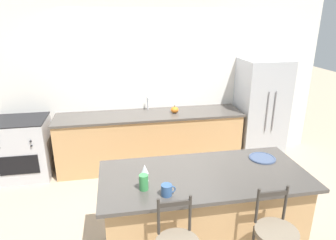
# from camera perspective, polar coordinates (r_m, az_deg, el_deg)

# --- Properties ---
(ground_plane) EXTENTS (18.00, 18.00, 0.00)m
(ground_plane) POSITION_cam_1_polar(r_m,az_deg,el_deg) (4.82, -2.77, -10.42)
(ground_plane) COLOR tan
(wall_back) EXTENTS (6.00, 0.07, 2.70)m
(wall_back) POSITION_cam_1_polar(r_m,az_deg,el_deg) (5.00, -4.12, 7.31)
(wall_back) COLOR silver
(wall_back) RESTS_ON ground_plane
(back_counter) EXTENTS (2.97, 0.70, 0.90)m
(back_counter) POSITION_cam_1_polar(r_m,az_deg,el_deg) (4.96, -3.45, -3.67)
(back_counter) COLOR tan
(back_counter) RESTS_ON ground_plane
(sink_faucet) EXTENTS (0.02, 0.13, 0.22)m
(sink_faucet) POSITION_cam_1_polar(r_m,az_deg,el_deg) (4.95, -3.87, 3.51)
(sink_faucet) COLOR #ADAFB5
(sink_faucet) RESTS_ON back_counter
(kitchen_island) EXTENTS (2.02, 0.92, 0.95)m
(kitchen_island) POSITION_cam_1_polar(r_m,az_deg,el_deg) (3.22, 6.62, -17.48)
(kitchen_island) COLOR tan
(kitchen_island) RESTS_ON ground_plane
(refrigerator) EXTENTS (0.74, 0.70, 1.72)m
(refrigerator) POSITION_cam_1_polar(r_m,az_deg,el_deg) (5.33, 17.13, 1.82)
(refrigerator) COLOR #ADAFB5
(refrigerator) RESTS_ON ground_plane
(oven_range) EXTENTS (0.76, 0.69, 0.93)m
(oven_range) POSITION_cam_1_polar(r_m,az_deg,el_deg) (5.11, -25.75, -4.84)
(oven_range) COLOR #B7B7BC
(oven_range) RESTS_ON ground_plane
(dinner_plate) EXTENTS (0.28, 0.28, 0.02)m
(dinner_plate) POSITION_cam_1_polar(r_m,az_deg,el_deg) (3.37, 17.52, -6.91)
(dinner_plate) COLOR #425170
(dinner_plate) RESTS_ON kitchen_island
(wine_glass) EXTENTS (0.07, 0.07, 0.17)m
(wine_glass) POSITION_cam_1_polar(r_m,az_deg,el_deg) (2.78, -4.47, -9.39)
(wine_glass) COLOR white
(wine_glass) RESTS_ON kitchen_island
(coffee_mug) EXTENTS (0.13, 0.09, 0.10)m
(coffee_mug) POSITION_cam_1_polar(r_m,az_deg,el_deg) (2.61, -0.23, -13.20)
(coffee_mug) COLOR #335689
(coffee_mug) RESTS_ON kitchen_island
(tumbler_cup) EXTENTS (0.08, 0.08, 0.14)m
(tumbler_cup) POSITION_cam_1_polar(r_m,az_deg,el_deg) (2.68, -4.65, -11.74)
(tumbler_cup) COLOR #3D934C
(tumbler_cup) RESTS_ON kitchen_island
(pumpkin_decoration) EXTENTS (0.13, 0.13, 0.12)m
(pumpkin_decoration) POSITION_cam_1_polar(r_m,az_deg,el_deg) (4.81, 1.26, 1.96)
(pumpkin_decoration) COLOR orange
(pumpkin_decoration) RESTS_ON back_counter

